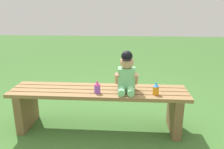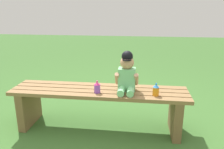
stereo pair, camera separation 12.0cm
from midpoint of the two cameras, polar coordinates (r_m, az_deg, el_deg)
ground_plane at (r=2.49m, az=-1.74°, el=-13.37°), size 16.00×16.00×0.00m
park_bench at (r=2.35m, az=-1.81°, el=-6.90°), size 1.80×0.41×0.44m
child_figure at (r=2.21m, az=5.34°, el=0.14°), size 0.23×0.27×0.40m
sippy_cup_left at (r=2.19m, az=-2.24°, el=-3.25°), size 0.06×0.06×0.12m
sippy_cup_right at (r=2.17m, az=12.68°, el=-3.83°), size 0.06×0.06×0.12m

